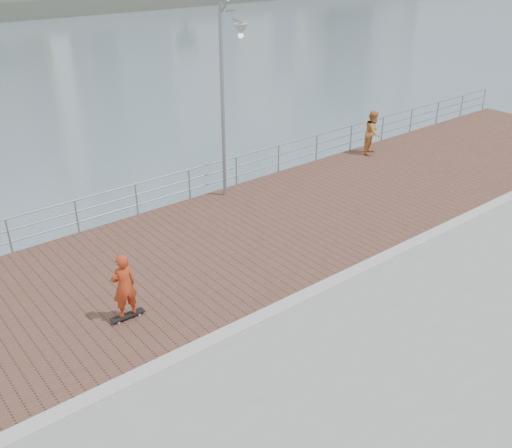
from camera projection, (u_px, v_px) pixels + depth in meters
water at (302, 357)px, 15.56m from camera, size 400.00×400.00×0.00m
seawall at (470, 445)px, 11.63m from camera, size 40.00×24.00×2.00m
brick_lane at (223, 244)px, 17.16m from camera, size 40.00×6.80×0.02m
curb at (305, 295)px, 14.64m from camera, size 40.00×0.40×0.06m
guardrail at (163, 188)px, 19.22m from camera, size 39.06×0.06×1.13m
street_lamp at (230, 71)px, 18.07m from camera, size 0.46×1.33×6.28m
skateboard at (128, 315)px, 13.76m from camera, size 0.84×0.24×0.10m
skateboarder at (124, 286)px, 13.38m from camera, size 0.62×0.42×1.67m
bystander at (373, 132)px, 23.90m from camera, size 1.09×0.99×1.83m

